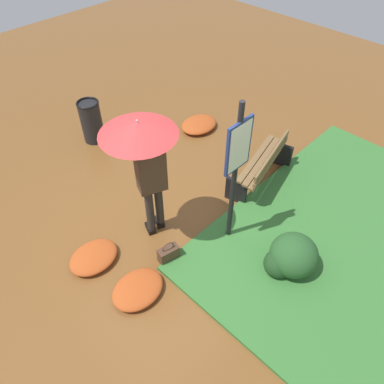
# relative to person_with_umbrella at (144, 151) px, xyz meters

# --- Properties ---
(ground_plane) EXTENTS (18.00, 18.00, 0.00)m
(ground_plane) POSITION_rel_person_with_umbrella_xyz_m (-0.02, 0.00, -1.55)
(ground_plane) COLOR brown
(grass_verge) EXTENTS (4.80, 4.00, 0.05)m
(grass_verge) POSITION_rel_person_with_umbrella_xyz_m (-1.98, 2.56, -1.53)
(grass_verge) COLOR #387533
(grass_verge) RESTS_ON ground_plane
(person_with_umbrella) EXTENTS (0.96, 0.96, 2.04)m
(person_with_umbrella) POSITION_rel_person_with_umbrella_xyz_m (0.00, 0.00, 0.00)
(person_with_umbrella) COLOR #2D2823
(person_with_umbrella) RESTS_ON ground_plane
(info_sign_post) EXTENTS (0.44, 0.07, 2.30)m
(info_sign_post) POSITION_rel_person_with_umbrella_xyz_m (-0.73, 0.88, -0.11)
(info_sign_post) COLOR black
(info_sign_post) RESTS_ON ground_plane
(handbag) EXTENTS (0.32, 0.20, 0.37)m
(handbag) POSITION_rel_person_with_umbrella_xyz_m (0.18, 0.55, -1.42)
(handbag) COLOR #4C3323
(handbag) RESTS_ON ground_plane
(park_bench) EXTENTS (1.43, 0.70, 0.75)m
(park_bench) POSITION_rel_person_with_umbrella_xyz_m (-2.02, 0.51, -1.15)
(park_bench) COLOR black
(park_bench) RESTS_ON ground_plane
(trash_bin) EXTENTS (0.42, 0.42, 0.83)m
(trash_bin) POSITION_rel_person_with_umbrella_xyz_m (-0.75, -2.58, -1.13)
(trash_bin) COLOR black
(trash_bin) RESTS_ON ground_plane
(shrub_cluster) EXTENTS (0.72, 0.65, 0.59)m
(shrub_cluster) POSITION_rel_person_with_umbrella_xyz_m (-0.86, 1.84, -1.28)
(shrub_cluster) COLOR #285628
(shrub_cluster) RESTS_ON ground_plane
(leaf_pile_near_person) EXTENTS (0.78, 0.62, 0.17)m
(leaf_pile_near_person) POSITION_rel_person_with_umbrella_xyz_m (-2.46, -1.38, -1.47)
(leaf_pile_near_person) COLOR #B74C1E
(leaf_pile_near_person) RESTS_ON ground_plane
(leaf_pile_by_bench) EXTENTS (0.72, 0.57, 0.16)m
(leaf_pile_by_bench) POSITION_rel_person_with_umbrella_xyz_m (0.83, 0.65, -1.47)
(leaf_pile_by_bench) COLOR #B74C1E
(leaf_pile_by_bench) RESTS_ON ground_plane
(leaf_pile_far_path) EXTENTS (0.71, 0.57, 0.16)m
(leaf_pile_far_path) POSITION_rel_person_with_umbrella_xyz_m (0.94, -0.19, -1.47)
(leaf_pile_far_path) COLOR #B74C1E
(leaf_pile_far_path) RESTS_ON ground_plane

